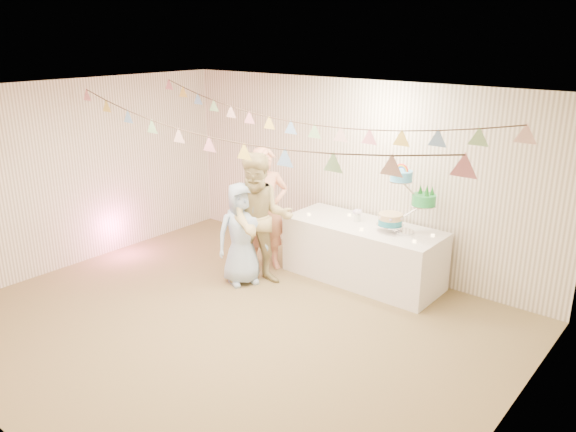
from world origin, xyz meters
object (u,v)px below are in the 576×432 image
Objects in this scene: table at (363,252)px; person_adult_a at (265,210)px; person_adult_b at (260,220)px; cake_stand at (405,204)px; person_child at (242,234)px.

person_adult_a reaches higher than table.
person_adult_b is at bearing -109.18° from person_adult_a.
table is at bearing -0.07° from person_adult_b.
cake_stand is 0.60× the size of person_child.
person_adult_a is 0.59m from person_child.
person_adult_a is 1.26× the size of person_child.
person_child is at bearing -147.02° from cake_stand.
person_adult_a reaches higher than cake_stand.
person_child is (-1.74, -1.13, -0.47)m from cake_stand.
cake_stand is at bearing 5.19° from table.
person_adult_a is 0.50m from person_adult_b.
cake_stand is 1.85m from person_adult_b.
cake_stand is (0.55, 0.05, 0.77)m from table.
person_adult_b is (-0.99, -0.94, 0.49)m from table.
table is 0.95m from cake_stand.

